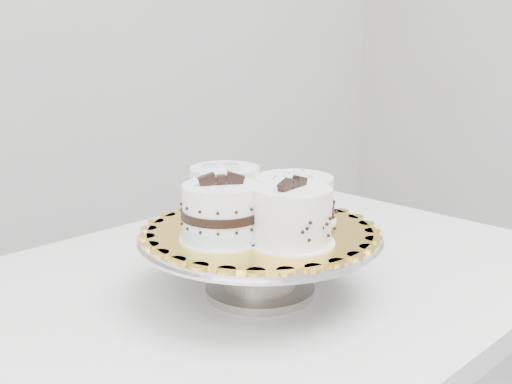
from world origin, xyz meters
TOP-DOWN VIEW (x-y plane):
  - table at (-0.02, 0.28)m, footprint 1.22×0.91m
  - cake_stand at (-0.01, 0.22)m, footprint 0.35×0.35m
  - cake_board at (-0.01, 0.22)m, footprint 0.36×0.36m
  - cake_swirl at (-0.02, 0.15)m, footprint 0.13×0.13m
  - cake_banded at (-0.08, 0.22)m, footprint 0.14×0.14m
  - cake_dots at (-0.02, 0.31)m, footprint 0.13×0.13m
  - cake_ribbon at (0.06, 0.23)m, footprint 0.14×0.13m

SIDE VIEW (x-z plane):
  - table at x=-0.02m, z-range 0.29..1.04m
  - cake_stand at x=-0.01m, z-range 0.77..0.86m
  - cake_board at x=-0.01m, z-range 0.85..0.85m
  - cake_ribbon at x=0.06m, z-range 0.85..0.92m
  - cake_banded at x=-0.08m, z-range 0.84..0.93m
  - cake_swirl at x=-0.02m, z-range 0.84..0.93m
  - cake_dots at x=-0.02m, z-range 0.85..0.93m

